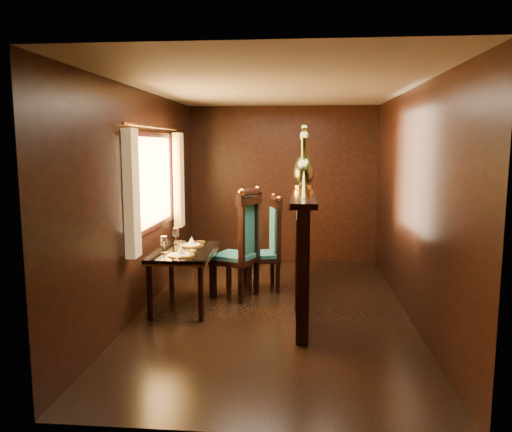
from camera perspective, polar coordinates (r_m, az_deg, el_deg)
The scene contains 8 objects.
ground at distance 5.85m, azimuth 2.03°, elevation -10.69°, with size 5.00×5.00×0.00m, color black.
room_shell at distance 5.57m, azimuth 1.24°, elevation 4.99°, with size 3.04×5.04×2.52m.
partition at distance 5.95m, azimuth 5.32°, elevation -3.29°, with size 0.26×2.70×1.36m.
dining_table at distance 5.89m, azimuth -8.25°, elevation -4.48°, with size 0.73×1.17×0.88m.
chair_left at distance 6.11m, azimuth -1.44°, elevation -2.87°, with size 0.65×0.67×1.38m.
chair_right at distance 6.51m, azimuth 1.62°, elevation -2.81°, with size 0.55×0.57×1.25m.
peacock_left at distance 5.44m, azimuth 5.51°, elevation 6.38°, with size 0.23×0.61×0.73m, color #194D2A, non-canonical shape.
peacock_right at distance 6.13m, azimuth 5.48°, elevation 6.70°, with size 0.24×0.63×0.76m, color #194D2A, non-canonical shape.
Camera 1 is at (0.30, -5.53, 1.89)m, focal length 35.00 mm.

